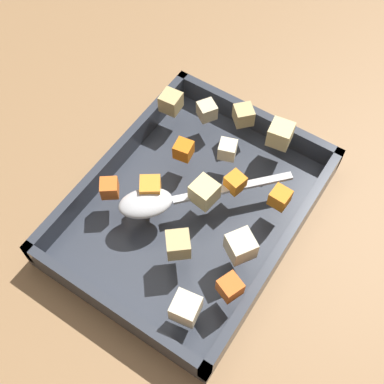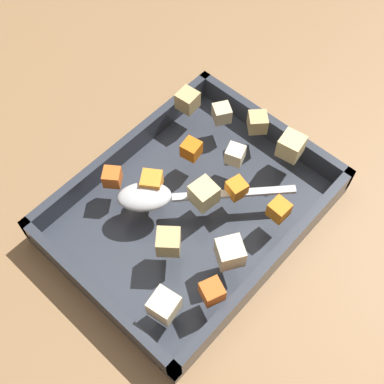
{
  "view_description": "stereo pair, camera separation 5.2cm",
  "coord_description": "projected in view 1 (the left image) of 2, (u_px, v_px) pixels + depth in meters",
  "views": [
    {
      "loc": [
        -0.28,
        -0.19,
        0.6
      ],
      "look_at": [
        -0.01,
        -0.01,
        0.06
      ],
      "focal_mm": 46.89,
      "sensor_mm": 36.0,
      "label": 1
    },
    {
      "loc": [
        -0.25,
        -0.23,
        0.6
      ],
      "look_at": [
        -0.01,
        -0.01,
        0.06
      ],
      "focal_mm": 46.89,
      "sensor_mm": 36.0,
      "label": 2
    }
  ],
  "objects": [
    {
      "name": "carrot_chunk_corner_ne",
      "position": [
        109.0,
        188.0,
        0.63
      ],
      "size": [
        0.03,
        0.03,
        0.02
      ],
      "primitive_type": "cube",
      "rotation": [
        0.0,
        0.0,
        3.79
      ],
      "color": "orange",
      "rests_on": "baking_dish"
    },
    {
      "name": "carrot_chunk_mid_right",
      "position": [
        280.0,
        198.0,
        0.62
      ],
      "size": [
        0.02,
        0.02,
        0.02
      ],
      "primitive_type": "cube",
      "rotation": [
        0.0,
        0.0,
        6.24
      ],
      "color": "orange",
      "rests_on": "baking_dish"
    },
    {
      "name": "baking_dish",
      "position": [
        192.0,
        210.0,
        0.67
      ],
      "size": [
        0.35,
        0.27,
        0.05
      ],
      "color": "#333842",
      "rests_on": "ground_plane"
    },
    {
      "name": "potato_chunk_mid_left",
      "position": [
        242.0,
        114.0,
        0.69
      ],
      "size": [
        0.04,
        0.04,
        0.03
      ],
      "primitive_type": "cube",
      "rotation": [
        0.0,
        0.0,
        3.96
      ],
      "color": "tan",
      "rests_on": "baking_dish"
    },
    {
      "name": "potato_chunk_back_center",
      "position": [
        280.0,
        134.0,
        0.67
      ],
      "size": [
        0.03,
        0.03,
        0.03
      ],
      "primitive_type": "cube",
      "rotation": [
        0.0,
        0.0,
        0.15
      ],
      "color": "#E0CC89",
      "rests_on": "baking_dish"
    },
    {
      "name": "carrot_chunk_far_right",
      "position": [
        235.0,
        182.0,
        0.64
      ],
      "size": [
        0.03,
        0.03,
        0.02
      ],
      "primitive_type": "cube",
      "rotation": [
        0.0,
        0.0,
        6.04
      ],
      "color": "orange",
      "rests_on": "baking_dish"
    },
    {
      "name": "potato_chunk_rim_edge",
      "position": [
        228.0,
        149.0,
        0.66
      ],
      "size": [
        0.03,
        0.03,
        0.02
      ],
      "primitive_type": "cube",
      "rotation": [
        0.0,
        0.0,
        3.48
      ],
      "color": "beige",
      "rests_on": "baking_dish"
    },
    {
      "name": "carrot_chunk_corner_sw",
      "position": [
        183.0,
        150.0,
        0.66
      ],
      "size": [
        0.03,
        0.03,
        0.02
      ],
      "primitive_type": "cube",
      "rotation": [
        0.0,
        0.0,
        3.31
      ],
      "color": "orange",
      "rests_on": "baking_dish"
    },
    {
      "name": "potato_chunk_corner_se",
      "position": [
        203.0,
        194.0,
        0.62
      ],
      "size": [
        0.03,
        0.03,
        0.03
      ],
      "primitive_type": "cube",
      "rotation": [
        0.0,
        0.0,
        1.44
      ],
      "color": "#E0CC89",
      "rests_on": "baking_dish"
    },
    {
      "name": "serving_spoon",
      "position": [
        156.0,
        201.0,
        0.62
      ],
      "size": [
        0.18,
        0.17,
        0.02
      ],
      "rotation": [
        0.0,
        0.0,
        5.53
      ],
      "color": "silver",
      "rests_on": "baking_dish"
    },
    {
      "name": "ground_plane",
      "position": [
        189.0,
        209.0,
        0.69
      ],
      "size": [
        4.0,
        4.0,
        0.0
      ],
      "primitive_type": "plane",
      "color": "#936D47"
    },
    {
      "name": "potato_chunk_under_handle",
      "position": [
        186.0,
        308.0,
        0.55
      ],
      "size": [
        0.03,
        0.03,
        0.03
      ],
      "primitive_type": "cube",
      "rotation": [
        0.0,
        0.0,
        1.74
      ],
      "color": "beige",
      "rests_on": "baking_dish"
    },
    {
      "name": "potato_chunk_center",
      "position": [
        207.0,
        111.0,
        0.7
      ],
      "size": [
        0.03,
        0.03,
        0.02
      ],
      "primitive_type": "cube",
      "rotation": [
        0.0,
        0.0,
        4.14
      ],
      "color": "beige",
      "rests_on": "baking_dish"
    },
    {
      "name": "potato_chunk_near_right",
      "position": [
        178.0,
        244.0,
        0.59
      ],
      "size": [
        0.04,
        0.04,
        0.03
      ],
      "primitive_type": "cube",
      "rotation": [
        0.0,
        0.0,
        5.41
      ],
      "color": "tan",
      "rests_on": "baking_dish"
    },
    {
      "name": "carrot_chunk_near_left",
      "position": [
        230.0,
        287.0,
        0.56
      ],
      "size": [
        0.03,
        0.03,
        0.02
      ],
      "primitive_type": "cube",
      "rotation": [
        0.0,
        0.0,
        5.9
      ],
      "color": "orange",
      "rests_on": "baking_dish"
    },
    {
      "name": "potato_chunk_front_center",
      "position": [
        241.0,
        246.0,
        0.59
      ],
      "size": [
        0.04,
        0.04,
        0.03
      ],
      "primitive_type": "cube",
      "rotation": [
        0.0,
        0.0,
        1.0
      ],
      "color": "beige",
      "rests_on": "baking_dish"
    },
    {
      "name": "potato_chunk_heap_top",
      "position": [
        171.0,
        102.0,
        0.7
      ],
      "size": [
        0.03,
        0.03,
        0.03
      ],
      "primitive_type": "cube",
      "rotation": [
        0.0,
        0.0,
        1.66
      ],
      "color": "tan",
      "rests_on": "baking_dish"
    },
    {
      "name": "carrot_chunk_corner_nw",
      "position": [
        150.0,
        188.0,
        0.63
      ],
      "size": [
        0.04,
        0.04,
        0.03
      ],
      "primitive_type": "cube",
      "rotation": [
        0.0,
        0.0,
        5.32
      ],
      "color": "orange",
      "rests_on": "baking_dish"
    }
  ]
}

